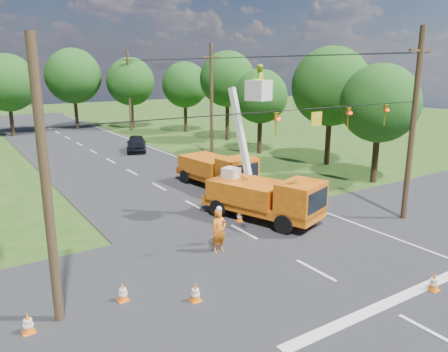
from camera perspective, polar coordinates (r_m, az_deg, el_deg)
ground at (r=34.64m, az=-11.93°, el=0.42°), size 140.00×140.00×0.00m
road_main at (r=34.64m, az=-11.93°, el=0.42°), size 12.00×100.00×0.06m
road_cross at (r=19.72m, az=7.73°, el=-10.05°), size 56.00×10.00×0.07m
stop_bar at (r=16.59m, az=19.91°, el=-15.78°), size 9.00×0.45×0.02m
edge_line at (r=36.94m, az=-3.82°, el=1.55°), size 0.12×90.00×0.02m
bucket_truck at (r=23.21m, az=5.34°, el=-1.75°), size 4.41×6.89×8.15m
second_truck at (r=29.55m, az=-0.81°, el=0.82°), size 3.08×6.51×2.35m
ground_worker at (r=19.36m, az=-0.65°, el=-7.19°), size 0.74×0.50×2.00m
distant_car at (r=43.24m, az=-11.38°, el=4.19°), size 3.37×4.84×1.53m
traffic_cone_0 at (r=18.19m, az=25.75°, el=-12.34°), size 0.38×0.38×0.71m
traffic_cone_1 at (r=23.25m, az=2.07°, el=-5.15°), size 0.38×0.38×0.71m
traffic_cone_2 at (r=27.92m, az=-1.77°, el=-1.82°), size 0.38×0.38×0.71m
traffic_cone_3 at (r=15.83m, az=-3.75°, el=-14.93°), size 0.38×0.38×0.71m
traffic_cone_4 at (r=16.21m, az=-13.08°, el=-14.55°), size 0.38×0.38×0.71m
traffic_cone_5 at (r=15.41m, az=-24.23°, el=-17.13°), size 0.38×0.38×0.71m
traffic_cone_6 at (r=32.63m, az=-1.40°, el=0.53°), size 0.38×0.38×0.71m
pole_right_near at (r=24.63m, az=23.46°, el=6.15°), size 1.80×0.30×10.00m
pole_right_mid at (r=39.35m, az=-1.65°, el=9.87°), size 1.80×0.30×10.00m
pole_right_far at (r=57.36m, az=-12.28°, el=10.91°), size 1.80×0.30×10.00m
pole_left at (r=14.19m, az=-22.21°, el=-1.38°), size 0.30×0.30×9.00m
signal_span at (r=19.66m, az=13.30°, el=7.46°), size 18.00×0.29×1.07m
tree_right_a at (r=32.12m, az=19.69°, el=8.92°), size 5.40×5.40×8.28m
tree_right_b at (r=37.10m, az=13.82°, el=11.28°), size 6.40×6.40×9.65m
tree_right_c at (r=41.17m, az=4.78°, el=10.31°), size 5.00×5.00×7.83m
tree_right_d at (r=48.54m, az=0.45°, el=12.55°), size 6.00×6.00×9.70m
tree_right_e at (r=54.95m, az=-5.13°, el=11.78°), size 5.60×5.60×8.63m
tree_far_a at (r=56.98m, az=-26.46°, el=10.85°), size 6.60×6.60×9.50m
tree_far_b at (r=60.41m, az=-19.09°, el=12.24°), size 7.00×7.00×10.32m
tree_far_c at (r=59.54m, az=-12.11°, el=11.95°), size 6.20×6.20×9.18m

